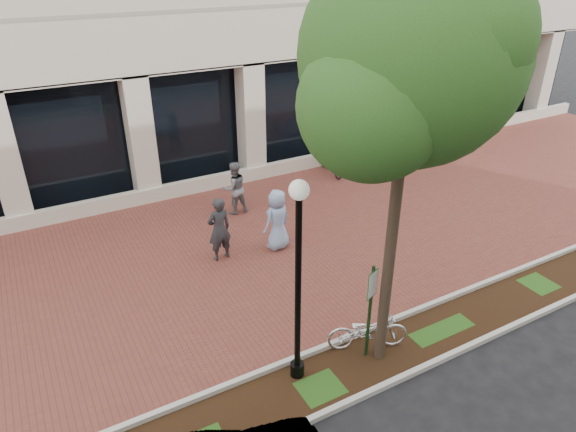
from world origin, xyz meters
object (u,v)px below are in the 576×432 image
parking_sign (371,300)px  locked_bicycle (368,331)px  pedestrian_left (219,229)px  bollard (420,152)px  bike_rack_cluster (355,156)px  lamppost (298,275)px  pedestrian_right (277,220)px  street_tree (411,69)px  pedestrian_mid (234,188)px

parking_sign → locked_bicycle: parking_sign is taller
pedestrian_left → bollard: size_ratio=1.85×
bike_rack_cluster → bollard: bearing=-19.0°
lamppost → bollard: 12.68m
pedestrian_right → locked_bicycle: bearing=70.2°
street_tree → bollard: size_ratio=7.94×
locked_bicycle → bollard: 11.22m
parking_sign → street_tree: 4.54m
pedestrian_left → bike_rack_cluster: size_ratio=0.61×
lamppost → pedestrian_left: bearing=85.9°
bollard → lamppost: bearing=-142.9°
lamppost → bollard: size_ratio=4.28×
pedestrian_left → pedestrian_right: 1.68m
street_tree → locked_bicycle: street_tree is taller
street_tree → bollard: street_tree is taller
pedestrian_left → bollard: 10.03m
pedestrian_right → bollard: size_ratio=1.79×
parking_sign → pedestrian_mid: bearing=66.7°
parking_sign → locked_bicycle: 1.03m
locked_bicycle → pedestrian_mid: 7.27m
pedestrian_left → pedestrian_mid: pedestrian_left is taller
locked_bicycle → parking_sign: bearing=166.1°
locked_bicycle → bollard: bollard is taller
pedestrian_left → pedestrian_mid: 2.81m
street_tree → lamppost: bearing=169.5°
lamppost → bollard: bearing=37.1°
street_tree → parking_sign: bearing=159.4°
pedestrian_left → pedestrian_mid: size_ratio=1.06×
lamppost → pedestrian_mid: (1.83, 7.23, -1.56)m
street_tree → pedestrian_mid: street_tree is taller
street_tree → locked_bicycle: size_ratio=4.60×
pedestrian_left → pedestrian_mid: bearing=-127.0°
lamppost → pedestrian_left: lamppost is taller
pedestrian_mid → bike_rack_cluster: (5.65, 1.26, -0.37)m
street_tree → pedestrian_mid: bearing=90.2°
parking_sign → bollard: size_ratio=2.24×
lamppost → street_tree: (1.85, -0.34, 3.54)m
lamppost → street_tree: bearing=-10.5°
parking_sign → lamppost: (-1.56, 0.24, 0.99)m
lamppost → pedestrian_mid: lamppost is taller
locked_bicycle → pedestrian_mid: size_ratio=1.00×
street_tree → bike_rack_cluster: bearing=57.5°
pedestrian_mid → bollard: bearing=-179.6°
pedestrian_right → bollard: 8.52m
pedestrian_mid → pedestrian_right: (0.18, -2.62, 0.02)m
street_tree → pedestrian_left: 7.40m
lamppost → parking_sign: bearing=-8.6°
pedestrian_mid → pedestrian_right: pedestrian_right is taller
street_tree → locked_bicycle: (-0.13, 0.32, -5.52)m
parking_sign → bike_rack_cluster: bearing=34.6°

